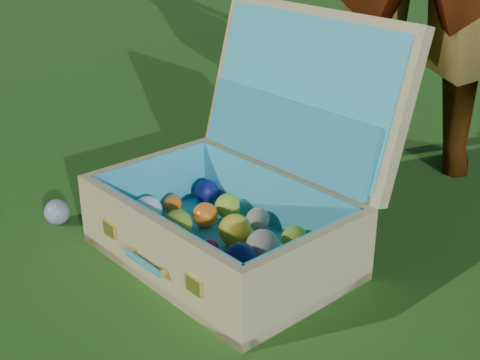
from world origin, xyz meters
name	(u,v)px	position (x,y,z in m)	size (l,w,h in m)	color
ground	(167,264)	(0.00, 0.00, 0.00)	(60.00, 60.00, 0.00)	#215114
stray_ball	(57,212)	(-0.37, -0.01, 0.03)	(0.07, 0.07, 0.07)	#3B609B
suitcase	(248,189)	(0.11, 0.17, 0.16)	(0.69, 0.65, 0.55)	tan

